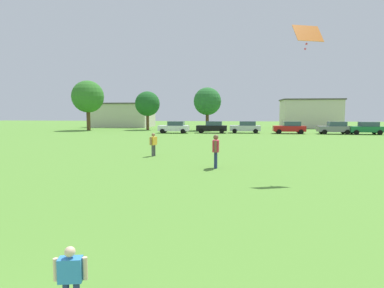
% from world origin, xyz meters
% --- Properties ---
extents(ground_plane, '(160.00, 160.00, 0.00)m').
position_xyz_m(ground_plane, '(0.00, 30.00, 0.00)').
color(ground_plane, '#568C33').
extents(child_kite_flyer, '(0.48, 0.26, 1.02)m').
position_xyz_m(child_kite_flyer, '(0.85, 2.89, 0.61)').
color(child_kite_flyer, navy).
rests_on(child_kite_flyer, ground).
extents(adult_bystander, '(0.33, 0.85, 1.78)m').
position_xyz_m(adult_bystander, '(2.22, 15.97, 1.06)').
color(adult_bystander, navy).
rests_on(adult_bystander, ground).
extents(bystander_near_trees, '(0.43, 0.71, 1.57)m').
position_xyz_m(bystander_near_trees, '(-2.21, 20.25, 0.93)').
color(bystander_near_trees, '#4C4C51').
rests_on(bystander_near_trees, ground).
extents(kite, '(1.42, 0.99, 1.15)m').
position_xyz_m(kite, '(6.41, 14.38, 6.44)').
color(kite, orange).
extents(parked_car_white_0, '(4.30, 2.02, 1.68)m').
position_xyz_m(parked_car_white_0, '(-5.32, 45.09, 0.86)').
color(parked_car_white_0, white).
rests_on(parked_car_white_0, ground).
extents(parked_car_black_1, '(4.30, 2.02, 1.68)m').
position_xyz_m(parked_car_black_1, '(0.05, 45.91, 0.86)').
color(parked_car_black_1, black).
rests_on(parked_car_black_1, ground).
extents(parked_car_silver_2, '(4.30, 2.02, 1.68)m').
position_xyz_m(parked_car_silver_2, '(4.76, 46.54, 0.86)').
color(parked_car_silver_2, silver).
rests_on(parked_car_silver_2, ground).
extents(parked_car_red_3, '(4.30, 2.02, 1.68)m').
position_xyz_m(parked_car_red_3, '(10.81, 45.97, 0.86)').
color(parked_car_red_3, red).
rests_on(parked_car_red_3, ground).
extents(parked_car_gray_4, '(4.30, 2.02, 1.68)m').
position_xyz_m(parked_car_gray_4, '(16.74, 45.78, 0.86)').
color(parked_car_gray_4, slate).
rests_on(parked_car_gray_4, ground).
extents(parked_car_green_5, '(4.30, 2.02, 1.68)m').
position_xyz_m(parked_car_green_5, '(20.68, 45.44, 0.86)').
color(parked_car_green_5, '#196B38').
rests_on(parked_car_green_5, ground).
extents(tree_far_left, '(5.21, 5.21, 8.12)m').
position_xyz_m(tree_far_left, '(-20.67, 50.65, 5.48)').
color(tree_far_left, brown).
rests_on(tree_far_left, ground).
extents(tree_center, '(4.15, 4.15, 6.47)m').
position_xyz_m(tree_center, '(-11.40, 53.34, 4.37)').
color(tree_center, brown).
rests_on(tree_center, ground).
extents(tree_far_right, '(4.47, 4.47, 6.97)m').
position_xyz_m(tree_far_right, '(-1.23, 52.64, 4.71)').
color(tree_far_right, brown).
rests_on(tree_far_right, ground).
extents(house_left, '(11.38, 8.87, 4.79)m').
position_xyz_m(house_left, '(-19.20, 64.26, 2.41)').
color(house_left, beige).
rests_on(house_left, ground).
extents(house_right, '(10.85, 7.46, 5.43)m').
position_xyz_m(house_right, '(17.42, 64.26, 2.73)').
color(house_right, beige).
rests_on(house_right, ground).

